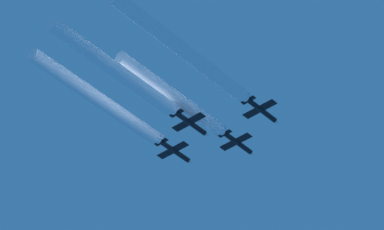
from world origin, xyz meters
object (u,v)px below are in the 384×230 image
(jet_lead, at_px, (238,143))
(jet_right_wingman, at_px, (262,110))
(jet_left_wingman, at_px, (175,151))
(jet_slot, at_px, (191,123))

(jet_lead, bearing_deg, jet_right_wingman, -30.71)
(jet_left_wingman, xyz_separation_m, jet_slot, (12.12, -8.25, -2.78))
(jet_left_wingman, bearing_deg, jet_lead, 36.17)
(jet_lead, relative_size, jet_left_wingman, 1.00)
(jet_lead, height_order, jet_slot, jet_lead)
(jet_slot, bearing_deg, jet_right_wingman, 34.85)
(jet_left_wingman, relative_size, jet_slot, 1.00)
(jet_slot, bearing_deg, jet_lead, 90.39)
(jet_right_wingman, xyz_separation_m, jet_slot, (-13.14, -9.15, -2.35))
(jet_right_wingman, relative_size, jet_slot, 1.00)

